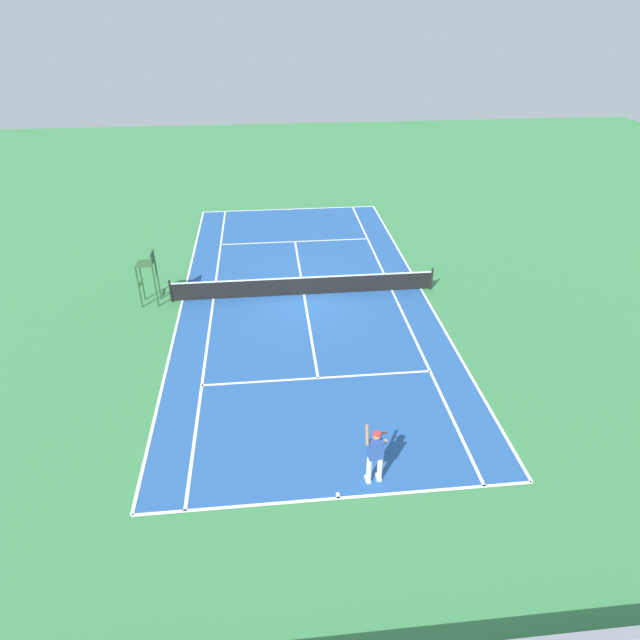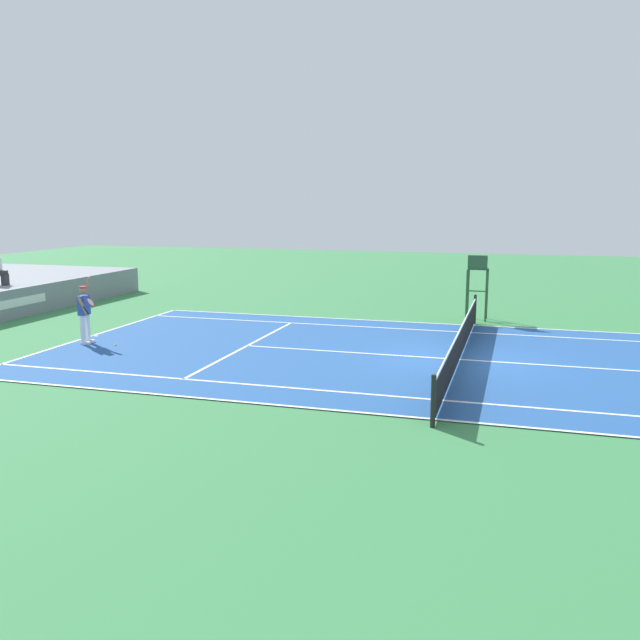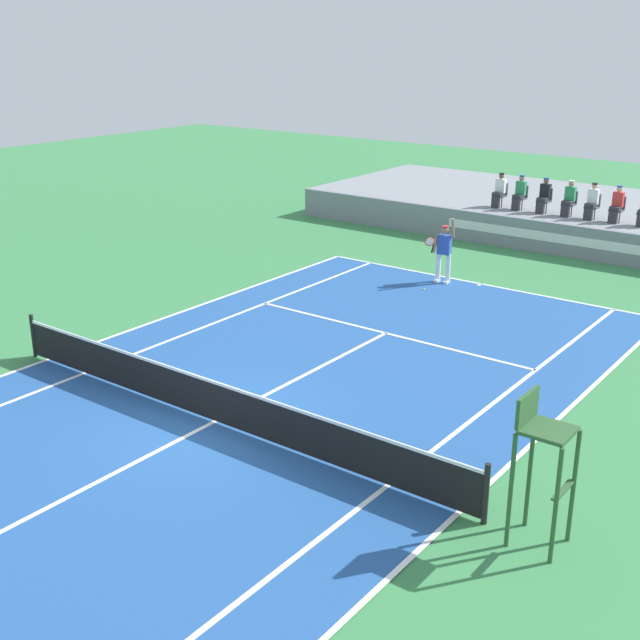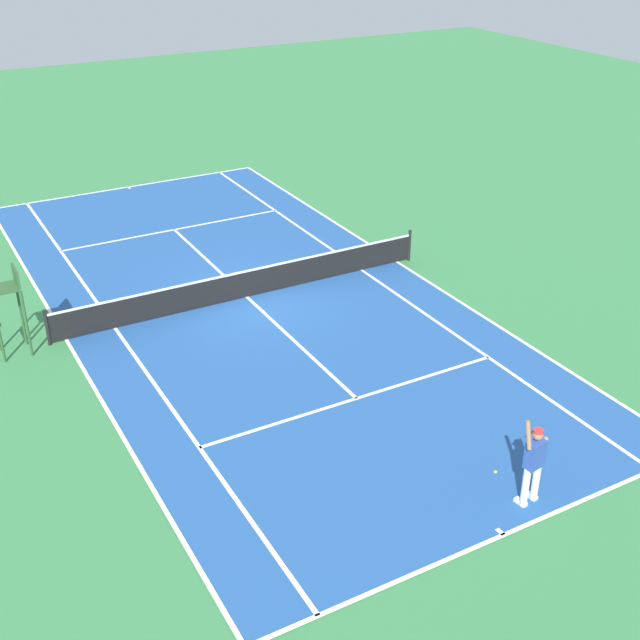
% 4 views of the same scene
% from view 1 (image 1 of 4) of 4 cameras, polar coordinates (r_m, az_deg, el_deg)
% --- Properties ---
extents(ground_plane, '(80.00, 80.00, 0.00)m').
position_cam_1_polar(ground_plane, '(25.10, -1.68, 2.59)').
color(ground_plane, '#387F47').
extents(court, '(11.08, 23.88, 0.03)m').
position_cam_1_polar(court, '(25.09, -1.68, 2.61)').
color(court, '#235193').
rests_on(court, ground).
extents(net, '(11.98, 0.10, 1.07)m').
position_cam_1_polar(net, '(24.86, -1.69, 3.65)').
color(net, black).
rests_on(net, ground).
extents(tennis_player, '(0.75, 0.71, 2.08)m').
position_cam_1_polar(tennis_player, '(15.45, 5.80, -13.82)').
color(tennis_player, white).
rests_on(tennis_player, ground).
extents(tennis_ball, '(0.07, 0.07, 0.07)m').
position_cam_1_polar(tennis_ball, '(16.86, 5.05, -13.67)').
color(tennis_ball, '#D1E533').
rests_on(tennis_ball, ground).
extents(umpire_chair, '(0.77, 0.77, 2.44)m').
position_cam_1_polar(umpire_chair, '(24.91, -17.50, 4.87)').
color(umpire_chair, '#2D562D').
rests_on(umpire_chair, ground).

